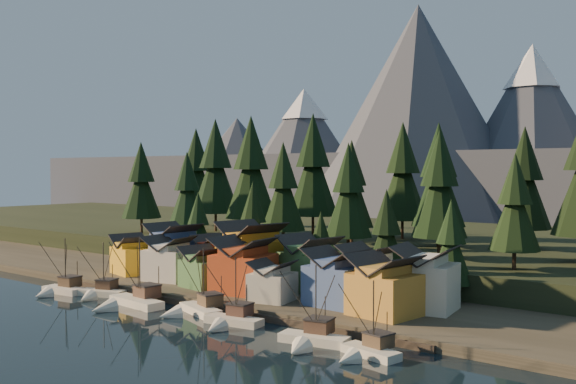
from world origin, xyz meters
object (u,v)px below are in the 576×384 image
Objects in this scene: boat_0 at (59,282)px; boat_5 at (311,329)px; house_front_1 at (169,257)px; boat_4 at (230,311)px; boat_2 at (129,293)px; boat_3 at (194,300)px; boat_1 at (99,285)px; house_back_0 at (173,247)px; house_front_0 at (133,253)px; boat_6 at (366,341)px; house_back_1 at (215,255)px.

boat_5 is at bearing -6.33° from boat_0.
boat_4 is at bearing -38.85° from house_front_1.
boat_5 is (37.69, -0.41, -0.08)m from boat_2.
boat_0 is 32.10m from boat_3.
boat_1 is 21.29m from house_back_0.
boat_1 reaches higher than house_front_0.
boat_6 is at bearing 5.02° from boat_2.
boat_1 is 0.98× the size of boat_4.
boat_1 is at bearing -97.47° from house_back_1.
boat_0 is 57.02m from boat_5.
boat_5 reaches higher than house_front_1.
boat_5 is at bearing -2.44° from house_front_0.
house_back_1 is (-26.21, 23.65, 3.72)m from boat_4.
boat_6 is at bearing -13.06° from boat_5.
boat_2 is at bearing 168.39° from boat_5.
house_back_0 reaches higher than house_back_1.
boat_5 is 60.30m from house_front_0.
boat_5 reaches higher than boat_0.
house_front_1 reaches higher than boat_1.
boat_1 is at bearing -45.27° from house_front_0.
house_front_0 is at bearing -143.88° from house_back_1.
boat_0 is at bearing -171.53° from boat_2.
house_front_1 is 1.12× the size of house_back_1.
house_back_1 reaches higher than house_front_0.
boat_2 reaches higher than boat_3.
boat_4 is at bearing -31.75° from house_back_1.
boat_5 is 1.33× the size of house_back_1.
boat_0 is at bearing -135.70° from house_front_1.
boat_5 is 48.74m from house_back_1.
boat_1 is 23.85m from boat_3.
boat_1 is (8.05, 2.87, -0.18)m from boat_0.
boat_3 is at bearing -42.23° from house_back_1.
boat_5 is 48.83m from house_front_1.
boat_6 is (8.54, -0.31, -0.12)m from boat_5.
house_back_1 is at bearing 52.88° from boat_1.
boat_1 is at bearing 12.81° from boat_0.
boat_5 reaches higher than boat_1.
boat_6 is 68.60m from house_front_0.
boat_0 is 19.35m from boat_2.
boat_5 is at bearing -12.98° from boat_4.
boat_3 reaches higher than boat_0.
house_back_0 is at bearing 128.23° from boat_2.
boat_3 is 1.14× the size of house_back_0.
boat_0 reaches higher than boat_4.
boat_0 is 0.99× the size of boat_5.
boat_3 is 35.62m from house_front_0.
house_front_1 is at bearing 58.07° from boat_1.
boat_2 is (19.33, 0.86, 0.01)m from boat_0.
boat_4 is 24.13m from boat_6.
boat_6 is 1.07× the size of house_front_1.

